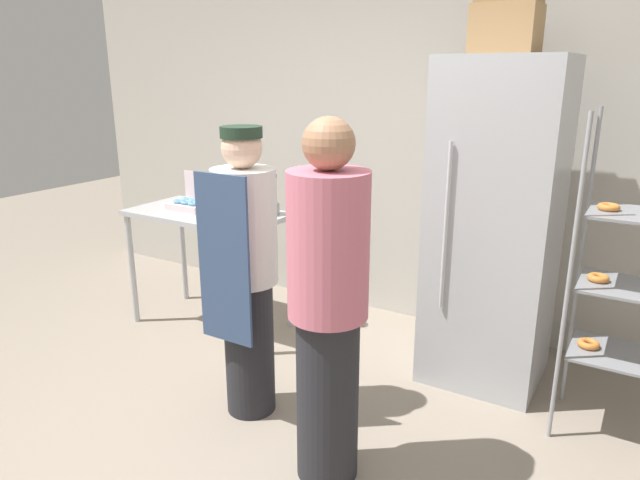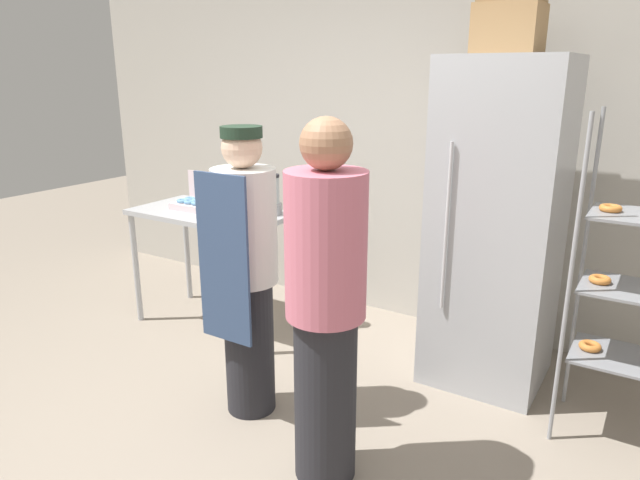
% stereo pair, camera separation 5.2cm
% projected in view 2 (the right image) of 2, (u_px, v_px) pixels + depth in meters
% --- Properties ---
extents(ground_plane, '(14.00, 14.00, 0.00)m').
position_uv_depth(ground_plane, '(221.00, 475.00, 2.74)').
color(ground_plane, gray).
extents(back_wall, '(6.40, 0.12, 3.07)m').
position_uv_depth(back_wall, '(419.00, 119.00, 4.16)').
color(back_wall, '#B7B2A8').
rests_on(back_wall, ground_plane).
extents(refrigerator, '(0.69, 0.71, 1.96)m').
position_uv_depth(refrigerator, '(497.00, 227.00, 3.39)').
color(refrigerator, '#ADAFB5').
rests_on(refrigerator, ground_plane).
extents(prep_counter, '(1.16, 0.62, 0.89)m').
position_uv_depth(prep_counter, '(211.00, 225.00, 4.19)').
color(prep_counter, '#ADAFB5').
rests_on(prep_counter, ground_plane).
extents(donut_box, '(0.29, 0.22, 0.26)m').
position_uv_depth(donut_box, '(194.00, 203.00, 4.21)').
color(donut_box, silver).
rests_on(donut_box, prep_counter).
extents(blender_pitcher, '(0.15, 0.15, 0.29)m').
position_uv_depth(blender_pitcher, '(271.00, 197.00, 4.03)').
color(blender_pitcher, '#99999E').
rests_on(blender_pitcher, prep_counter).
extents(cardboard_storage_box, '(0.36, 0.31, 0.29)m').
position_uv_depth(cardboard_storage_box, '(509.00, 28.00, 3.18)').
color(cardboard_storage_box, '#A87F51').
rests_on(cardboard_storage_box, refrigerator).
extents(person_baker, '(0.34, 0.36, 1.60)m').
position_uv_depth(person_baker, '(246.00, 271.00, 3.06)').
color(person_baker, '#232328').
rests_on(person_baker, ground_plane).
extents(person_customer, '(0.36, 0.36, 1.70)m').
position_uv_depth(person_customer, '(326.00, 306.00, 2.53)').
color(person_customer, '#232328').
rests_on(person_customer, ground_plane).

